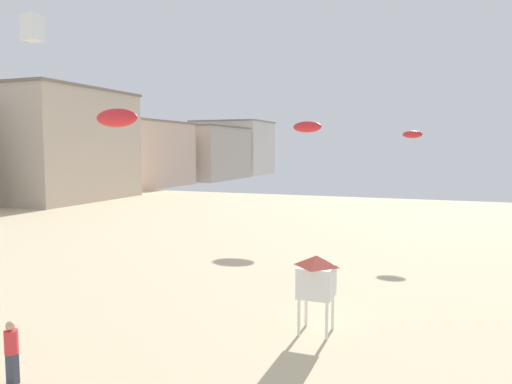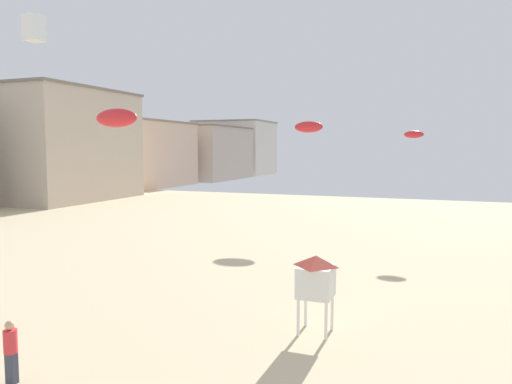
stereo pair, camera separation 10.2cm
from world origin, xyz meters
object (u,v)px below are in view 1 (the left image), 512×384
lifeguard_stand (316,277)px  kite_red_parafoil (307,127)px  kite_red_parafoil_3 (117,118)px  kite_flyer (12,349)px  kite_white_box (32,28)px  kite_red_parafoil_2 (412,134)px

lifeguard_stand → kite_red_parafoil: size_ratio=1.11×
kite_red_parafoil → kite_red_parafoil_3: (-0.17, -24.07, -0.68)m
kite_flyer → kite_white_box: kite_white_box is taller
lifeguard_stand → kite_red_parafoil: kite_red_parafoil is taller
kite_flyer → lifeguard_stand: bearing=156.4°
kite_red_parafoil_2 → kite_white_box: bearing=-151.3°
kite_white_box → kite_red_parafoil_3: (13.77, -10.33, -6.43)m
lifeguard_stand → kite_red_parafoil_3: size_ratio=1.60×
kite_flyer → kite_red_parafoil_3: kite_red_parafoil_3 is taller
kite_red_parafoil_2 → kite_flyer: bearing=-106.9°
kite_flyer → kite_red_parafoil: bearing=-157.5°
kite_flyer → kite_red_parafoil_2: bearing=-174.1°
lifeguard_stand → kite_flyer: bearing=-150.3°
kite_flyer → kite_red_parafoil_3: (-0.03, 4.57, 6.06)m
kite_flyer → kite_white_box: 23.84m
kite_red_parafoil_2 → kite_red_parafoil: bearing=168.2°
kite_red_parafoil_2 → kite_red_parafoil_3: bearing=-110.2°
kite_white_box → kite_red_parafoil_2: bearing=28.7°
lifeguard_stand → kite_red_parafoil: bearing=91.6°
lifeguard_stand → kite_red_parafoil_3: (-6.43, -1.52, 5.14)m
kite_red_parafoil_3 → kite_red_parafoil: bearing=89.6°
kite_red_parafoil → kite_white_box: bearing=-135.4°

